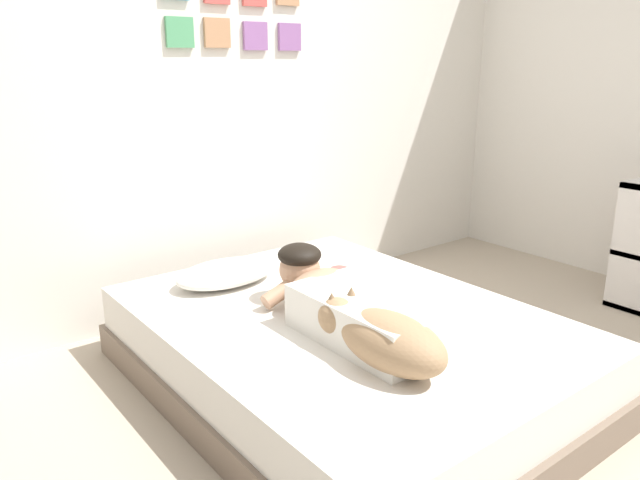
{
  "coord_description": "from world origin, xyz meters",
  "views": [
    {
      "loc": [
        -1.82,
        -1.38,
        1.43
      ],
      "look_at": [
        -0.11,
        0.8,
        0.6
      ],
      "focal_mm": 34.27,
      "sensor_mm": 36.0,
      "label": 1
    }
  ],
  "objects_px": {
    "pillow": "(226,273)",
    "person_lying": "(351,302)",
    "bed": "(344,351)",
    "coffee_cup": "(340,275)",
    "dog": "(384,338)",
    "cell_phone": "(432,315)"
  },
  "relations": [
    {
      "from": "bed",
      "to": "pillow",
      "type": "xyz_separation_m",
      "value": [
        -0.22,
        0.65,
        0.23
      ]
    },
    {
      "from": "person_lying",
      "to": "dog",
      "type": "distance_m",
      "value": 0.35
    },
    {
      "from": "cell_phone",
      "to": "person_lying",
      "type": "bearing_deg",
      "value": 156.69
    },
    {
      "from": "bed",
      "to": "coffee_cup",
      "type": "height_order",
      "value": "coffee_cup"
    },
    {
      "from": "bed",
      "to": "coffee_cup",
      "type": "distance_m",
      "value": 0.45
    },
    {
      "from": "person_lying",
      "to": "coffee_cup",
      "type": "distance_m",
      "value": 0.52
    },
    {
      "from": "cell_phone",
      "to": "dog",
      "type": "bearing_deg",
      "value": -158.56
    },
    {
      "from": "bed",
      "to": "cell_phone",
      "type": "distance_m",
      "value": 0.42
    },
    {
      "from": "coffee_cup",
      "to": "bed",
      "type": "bearing_deg",
      "value": -126.8
    },
    {
      "from": "pillow",
      "to": "person_lying",
      "type": "bearing_deg",
      "value": -77.86
    },
    {
      "from": "pillow",
      "to": "person_lying",
      "type": "height_order",
      "value": "person_lying"
    },
    {
      "from": "bed",
      "to": "pillow",
      "type": "height_order",
      "value": "pillow"
    },
    {
      "from": "coffee_cup",
      "to": "cell_phone",
      "type": "height_order",
      "value": "coffee_cup"
    },
    {
      "from": "person_lying",
      "to": "cell_phone",
      "type": "relative_size",
      "value": 6.57
    },
    {
      "from": "dog",
      "to": "cell_phone",
      "type": "bearing_deg",
      "value": 21.44
    },
    {
      "from": "bed",
      "to": "pillow",
      "type": "bearing_deg",
      "value": 108.47
    },
    {
      "from": "pillow",
      "to": "dog",
      "type": "relative_size",
      "value": 0.9
    },
    {
      "from": "coffee_cup",
      "to": "cell_phone",
      "type": "bearing_deg",
      "value": -85.61
    },
    {
      "from": "pillow",
      "to": "dog",
      "type": "distance_m",
      "value": 1.09
    },
    {
      "from": "bed",
      "to": "coffee_cup",
      "type": "xyz_separation_m",
      "value": [
        0.24,
        0.32,
        0.22
      ]
    },
    {
      "from": "pillow",
      "to": "coffee_cup",
      "type": "bearing_deg",
      "value": -36.13
    },
    {
      "from": "person_lying",
      "to": "dog",
      "type": "height_order",
      "value": "person_lying"
    }
  ]
}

